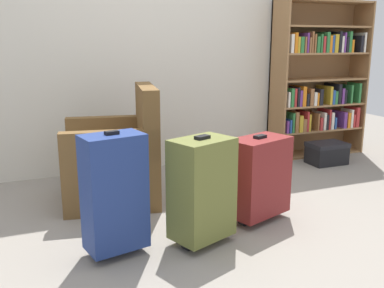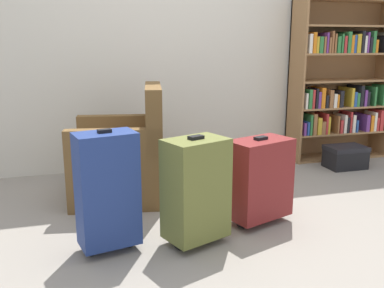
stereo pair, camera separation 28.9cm
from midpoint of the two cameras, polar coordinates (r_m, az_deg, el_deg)
ground_plane at (r=2.78m, az=6.58°, el=-12.71°), size 9.00×9.00×0.00m
back_wall at (r=4.21m, az=-2.47°, el=14.49°), size 5.14×0.10×2.60m
bookshelf at (r=4.83m, az=20.66°, el=7.61°), size 1.07×0.32×1.65m
armchair at (r=3.41m, az=-6.81°, el=-2.04°), size 0.81×0.81×0.90m
mug at (r=3.45m, az=2.25°, el=-6.47°), size 0.12×0.08×0.10m
storage_box at (r=4.55m, az=21.56°, el=-1.57°), size 0.38×0.27×0.22m
suitcase_olive at (r=2.59m, az=3.74°, el=-6.08°), size 0.43×0.37×0.69m
suitcase_dark_red at (r=2.97m, az=11.77°, el=-4.57°), size 0.49×0.38×0.61m
suitcase_navy_blue at (r=2.51m, az=-8.04°, el=-6.12°), size 0.38×0.28×0.75m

